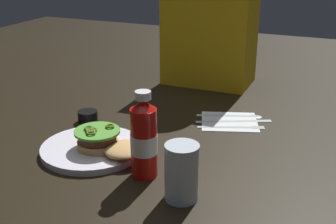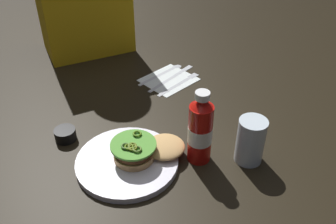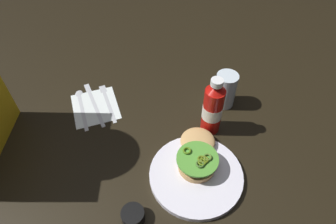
{
  "view_description": "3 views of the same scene",
  "coord_description": "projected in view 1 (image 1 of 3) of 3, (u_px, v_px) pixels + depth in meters",
  "views": [
    {
      "loc": [
        0.48,
        -0.99,
        0.5
      ],
      "look_at": [
        0.07,
        -0.02,
        0.09
      ],
      "focal_mm": 46.81,
      "sensor_mm": 36.0,
      "label": 1
    },
    {
      "loc": [
        -0.28,
        -0.81,
        0.66
      ],
      "look_at": [
        0.07,
        -0.05,
        0.05
      ],
      "focal_mm": 40.14,
      "sensor_mm": 36.0,
      "label": 2
    },
    {
      "loc": [
        -0.5,
        -0.07,
        0.71
      ],
      "look_at": [
        0.08,
        -0.07,
        0.08
      ],
      "focal_mm": 30.87,
      "sensor_mm": 36.0,
      "label": 3
    }
  ],
  "objects": [
    {
      "name": "ground_plane",
      "position": [
        149.0,
        134.0,
        1.2
      ],
      "size": [
        3.0,
        3.0,
        0.0
      ],
      "primitive_type": "plane",
      "color": "black"
    },
    {
      "name": "dinner_plate",
      "position": [
        92.0,
        148.0,
        1.1
      ],
      "size": [
        0.26,
        0.26,
        0.02
      ],
      "primitive_type": "cylinder",
      "color": "white",
      "rests_on": "ground_plane"
    },
    {
      "name": "burger_sandwich",
      "position": [
        107.0,
        142.0,
        1.07
      ],
      "size": [
        0.19,
        0.12,
        0.05
      ],
      "color": "tan",
      "rests_on": "dinner_plate"
    },
    {
      "name": "ketchup_bottle",
      "position": [
        144.0,
        139.0,
        0.96
      ],
      "size": [
        0.06,
        0.06,
        0.2
      ],
      "color": "#B7120C",
      "rests_on": "ground_plane"
    },
    {
      "name": "water_glass",
      "position": [
        182.0,
        172.0,
        0.88
      ],
      "size": [
        0.07,
        0.07,
        0.12
      ],
      "primitive_type": "cylinder",
      "color": "silver",
      "rests_on": "ground_plane"
    },
    {
      "name": "condiment_cup",
      "position": [
        88.0,
        116.0,
        1.28
      ],
      "size": [
        0.06,
        0.06,
        0.03
      ],
      "primitive_type": "cylinder",
      "color": "black",
      "rests_on": "ground_plane"
    },
    {
      "name": "napkin",
      "position": [
        229.0,
        121.0,
        1.28
      ],
      "size": [
        0.2,
        0.19,
        0.0
      ],
      "primitive_type": "cube",
      "rotation": [
        0.0,
        0.0,
        0.33
      ],
      "color": "white",
      "rests_on": "ground_plane"
    },
    {
      "name": "fork_utensil",
      "position": [
        237.0,
        126.0,
        1.24
      ],
      "size": [
        0.18,
        0.09,
        0.0
      ],
      "color": "silver",
      "rests_on": "napkin"
    },
    {
      "name": "butter_knife",
      "position": [
        239.0,
        120.0,
        1.28
      ],
      "size": [
        0.21,
        0.11,
        0.0
      ],
      "color": "silver",
      "rests_on": "napkin"
    },
    {
      "name": "spoon_utensil",
      "position": [
        239.0,
        115.0,
        1.32
      ],
      "size": [
        0.19,
        0.08,
        0.0
      ],
      "color": "silver",
      "rests_on": "napkin"
    },
    {
      "name": "diner_person",
      "position": [
        211.0,
        12.0,
        1.55
      ],
      "size": [
        0.31,
        0.19,
        0.57
      ],
      "color": "gold",
      "rests_on": "ground_plane"
    }
  ]
}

